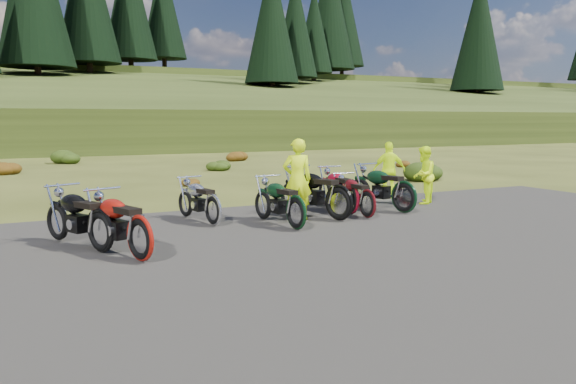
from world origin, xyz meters
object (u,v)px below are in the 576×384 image
motorcycle_0 (102,254)px  motorcycle_3 (213,227)px  motorcycle_7 (404,214)px  person_middle (297,181)px

motorcycle_0 → motorcycle_3: size_ratio=1.12×
motorcycle_3 → motorcycle_7: (4.79, -0.50, 0.00)m
motorcycle_0 → motorcycle_7: size_ratio=0.96×
motorcycle_0 → motorcycle_7: motorcycle_7 is taller
motorcycle_7 → motorcycle_3: bearing=72.1°
motorcycle_7 → person_middle: bearing=70.3°
motorcycle_0 → motorcycle_3: bearing=-83.7°
motorcycle_3 → person_middle: person_middle is taller
motorcycle_7 → person_middle: (-2.79, 0.37, 0.94)m
motorcycle_0 → person_middle: (4.57, 1.41, 0.94)m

